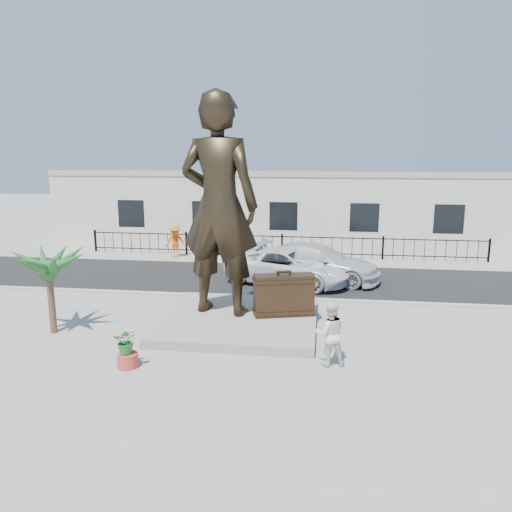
# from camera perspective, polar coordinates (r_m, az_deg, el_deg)

# --- Properties ---
(ground) EXTENTS (100.00, 100.00, 0.00)m
(ground) POSITION_cam_1_polar(r_m,az_deg,el_deg) (15.79, -0.99, -9.70)
(ground) COLOR #9E9991
(ground) RESTS_ON ground
(street) EXTENTS (40.00, 7.00, 0.01)m
(street) POSITION_cam_1_polar(r_m,az_deg,el_deg) (23.35, 1.99, -2.50)
(street) COLOR black
(street) RESTS_ON ground
(curb) EXTENTS (40.00, 0.25, 0.12)m
(curb) POSITION_cam_1_polar(r_m,az_deg,el_deg) (19.98, 0.97, -4.83)
(curb) COLOR #A5A399
(curb) RESTS_ON ground
(far_sidewalk) EXTENTS (40.00, 2.50, 0.02)m
(far_sidewalk) POSITION_cam_1_polar(r_m,az_deg,el_deg) (27.22, 2.84, -0.41)
(far_sidewalk) COLOR #9E9991
(far_sidewalk) RESTS_ON ground
(plinth) EXTENTS (5.20, 5.20, 0.30)m
(plinth) POSITION_cam_1_polar(r_m,az_deg,el_deg) (17.20, -1.89, -7.32)
(plinth) COLOR gray
(plinth) RESTS_ON ground
(fence) EXTENTS (22.00, 0.10, 1.20)m
(fence) POSITION_cam_1_polar(r_m,az_deg,el_deg) (27.89, 2.99, 1.12)
(fence) COLOR black
(fence) RESTS_ON ground
(building) EXTENTS (28.00, 7.00, 4.40)m
(building) POSITION_cam_1_polar(r_m,az_deg,el_deg) (31.79, 3.66, 5.36)
(building) COLOR silver
(building) RESTS_ON ground
(statue) EXTENTS (2.99, 2.23, 7.45)m
(statue) POSITION_cam_1_polar(r_m,az_deg,el_deg) (16.85, -4.25, 5.78)
(statue) COLOR #2C2316
(statue) RESTS_ON plinth
(suitcase) EXTENTS (2.12, 1.16, 1.42)m
(suitcase) POSITION_cam_1_polar(r_m,az_deg,el_deg) (17.04, 3.18, -4.47)
(suitcase) COLOR #342516
(suitcase) RESTS_ON plinth
(tourist) EXTENTS (1.01, 0.85, 1.83)m
(tourist) POSITION_cam_1_polar(r_m,az_deg,el_deg) (13.98, 8.45, -8.75)
(tourist) COLOR white
(tourist) RESTS_ON ground
(car_white) EXTENTS (6.10, 4.11, 1.55)m
(car_white) POSITION_cam_1_polar(r_m,az_deg,el_deg) (22.21, 3.71, -1.20)
(car_white) COLOR silver
(car_white) RESTS_ON street
(car_silver) EXTENTS (6.12, 3.60, 1.67)m
(car_silver) POSITION_cam_1_polar(r_m,az_deg,el_deg) (22.83, 6.94, -0.75)
(car_silver) COLOR silver
(car_silver) RESTS_ON street
(worker) EXTENTS (1.32, 1.08, 1.78)m
(worker) POSITION_cam_1_polar(r_m,az_deg,el_deg) (27.88, -9.18, 1.62)
(worker) COLOR orange
(worker) RESTS_ON far_sidewalk
(palm_tree) EXTENTS (1.80, 1.80, 3.20)m
(palm_tree) POSITION_cam_1_polar(r_m,az_deg,el_deg) (17.78, -22.07, -8.08)
(palm_tree) COLOR #1D511F
(palm_tree) RESTS_ON ground
(planter) EXTENTS (0.56, 0.56, 0.40)m
(planter) POSITION_cam_1_polar(r_m,az_deg,el_deg) (14.37, -14.46, -11.48)
(planter) COLOR #C13C33
(planter) RESTS_ON ground
(shrub) EXTENTS (0.76, 0.70, 0.72)m
(shrub) POSITION_cam_1_polar(r_m,az_deg,el_deg) (14.16, -14.58, -9.39)
(shrub) COLOR #257225
(shrub) RESTS_ON planter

